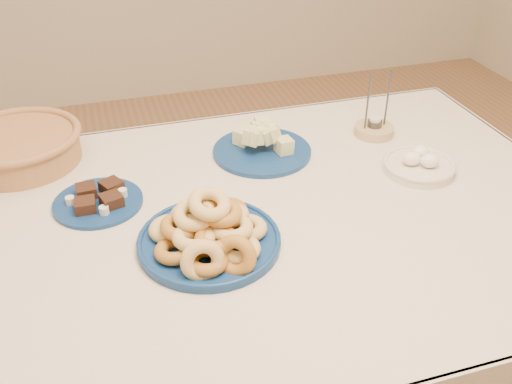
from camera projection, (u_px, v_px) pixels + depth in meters
dining_table at (250, 250)px, 1.43m from camera, size 1.71×1.11×0.75m
donut_platter at (209, 233)px, 1.25m from camera, size 0.38×0.38×0.15m
melon_plate at (262, 143)px, 1.61m from camera, size 0.31×0.31×0.10m
brownie_plate at (98, 200)px, 1.40m from camera, size 0.26×0.26×0.04m
wicker_basket at (19, 146)px, 1.56m from camera, size 0.39×0.39×0.09m
candle_holder at (374, 129)px, 1.71m from camera, size 0.13×0.13×0.20m
egg_bowl at (419, 165)px, 1.53m from camera, size 0.25×0.25×0.06m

